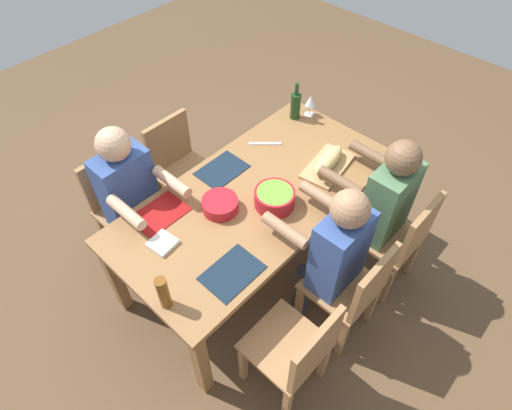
# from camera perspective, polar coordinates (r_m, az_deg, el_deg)

# --- Properties ---
(ground_plane) EXTENTS (8.00, 8.00, 0.00)m
(ground_plane) POSITION_cam_1_polar(r_m,az_deg,el_deg) (3.33, 0.00, -7.22)
(ground_plane) COLOR brown
(dining_table) EXTENTS (1.90, 0.94, 0.74)m
(dining_table) POSITION_cam_1_polar(r_m,az_deg,el_deg) (2.81, 0.00, 0.43)
(dining_table) COLOR olive
(dining_table) RESTS_ON ground_plane
(chair_far_center) EXTENTS (0.40, 0.40, 0.85)m
(chair_far_center) POSITION_cam_1_polar(r_m,az_deg,el_deg) (2.70, 12.63, -10.67)
(chair_far_center) COLOR #9E7044
(chair_far_center) RESTS_ON ground_plane
(diner_far_center) EXTENTS (0.41, 0.53, 1.20)m
(diner_far_center) POSITION_cam_1_polar(r_m,az_deg,el_deg) (2.56, 10.06, -5.89)
(diner_far_center) COLOR #2D2D38
(diner_far_center) RESTS_ON ground_plane
(chair_far_left) EXTENTS (0.40, 0.40, 0.85)m
(chair_far_left) POSITION_cam_1_polar(r_m,az_deg,el_deg) (3.00, 18.23, -4.08)
(chair_far_left) COLOR #9E7044
(chair_far_left) RESTS_ON ground_plane
(diner_far_left) EXTENTS (0.41, 0.53, 1.20)m
(diner_far_left) POSITION_cam_1_polar(r_m,az_deg,el_deg) (2.88, 16.17, 0.46)
(diner_far_left) COLOR #2D2D38
(diner_far_left) RESTS_ON ground_plane
(chair_far_right) EXTENTS (0.40, 0.40, 0.85)m
(chair_far_right) POSITION_cam_1_polar(r_m,az_deg,el_deg) (2.47, 5.47, -18.54)
(chair_far_right) COLOR #9E7044
(chair_far_right) RESTS_ON ground_plane
(chair_near_right) EXTENTS (0.40, 0.40, 0.85)m
(chair_near_right) POSITION_cam_1_polar(r_m,az_deg,el_deg) (3.19, -17.06, 0.33)
(chair_near_right) COLOR #9E7044
(chair_near_right) RESTS_ON ground_plane
(diner_near_right) EXTENTS (0.41, 0.53, 1.20)m
(diner_near_right) POSITION_cam_1_polar(r_m,az_deg,el_deg) (2.92, -15.94, 1.34)
(diner_near_right) COLOR #2D2D38
(diner_near_right) RESTS_ON ground_plane
(chair_near_center) EXTENTS (0.40, 0.40, 0.85)m
(chair_near_center) POSITION_cam_1_polar(r_m,az_deg,el_deg) (3.37, -9.95, 5.18)
(chair_near_center) COLOR #9E7044
(chair_near_center) RESTS_ON ground_plane
(serving_bowl_pasta) EXTENTS (0.22, 0.22, 0.08)m
(serving_bowl_pasta) POSITION_cam_1_polar(r_m,az_deg,el_deg) (2.64, -4.73, 0.11)
(serving_bowl_pasta) COLOR #B21923
(serving_bowl_pasta) RESTS_ON dining_table
(serving_bowl_salad) EXTENTS (0.25, 0.25, 0.11)m
(serving_bowl_salad) POSITION_cam_1_polar(r_m,az_deg,el_deg) (2.65, 2.46, 1.00)
(serving_bowl_salad) COLOR #B21923
(serving_bowl_salad) RESTS_ON dining_table
(cutting_board) EXTENTS (0.43, 0.28, 0.02)m
(cutting_board) POSITION_cam_1_polar(r_m,az_deg,el_deg) (2.96, 9.37, 5.06)
(cutting_board) COLOR tan
(cutting_board) RESTS_ON dining_table
(bread_loaf) EXTENTS (0.33, 0.16, 0.09)m
(bread_loaf) POSITION_cam_1_polar(r_m,az_deg,el_deg) (2.92, 9.50, 5.84)
(bread_loaf) COLOR tan
(bread_loaf) RESTS_ON cutting_board
(wine_bottle) EXTENTS (0.08, 0.08, 0.29)m
(wine_bottle) POSITION_cam_1_polar(r_m,az_deg,el_deg) (3.30, 5.21, 12.91)
(wine_bottle) COLOR #193819
(wine_bottle) RESTS_ON dining_table
(beer_bottle) EXTENTS (0.06, 0.06, 0.22)m
(beer_bottle) POSITION_cam_1_polar(r_m,az_deg,el_deg) (2.24, -12.04, -11.16)
(beer_bottle) COLOR brown
(beer_bottle) RESTS_ON dining_table
(wine_glass) EXTENTS (0.08, 0.08, 0.17)m
(wine_glass) POSITION_cam_1_polar(r_m,az_deg,el_deg) (3.33, 7.12, 13.27)
(wine_glass) COLOR silver
(wine_glass) RESTS_ON dining_table
(fork_far_center) EXTENTS (0.02, 0.17, 0.01)m
(fork_far_center) POSITION_cam_1_polar(r_m,az_deg,el_deg) (2.55, 2.96, -3.53)
(fork_far_center) COLOR silver
(fork_far_center) RESTS_ON dining_table
(placemat_far_right) EXTENTS (0.32, 0.23, 0.01)m
(placemat_far_right) POSITION_cam_1_polar(r_m,az_deg,el_deg) (2.39, -3.15, -8.85)
(placemat_far_right) COLOR #142333
(placemat_far_right) RESTS_ON dining_table
(placemat_near_right) EXTENTS (0.32, 0.23, 0.01)m
(placemat_near_right) POSITION_cam_1_polar(r_m,az_deg,el_deg) (2.70, -12.47, -1.12)
(placemat_near_right) COLOR maroon
(placemat_near_right) RESTS_ON dining_table
(placemat_near_center) EXTENTS (0.32, 0.23, 0.01)m
(placemat_near_center) POSITION_cam_1_polar(r_m,az_deg,el_deg) (2.91, -4.48, 4.60)
(placemat_near_center) COLOR #142333
(placemat_near_center) RESTS_ON dining_table
(carving_knife) EXTENTS (0.17, 0.18, 0.01)m
(carving_knife) POSITION_cam_1_polar(r_m,az_deg,el_deg) (3.10, 1.21, 8.05)
(carving_knife) COLOR silver
(carving_knife) RESTS_ON dining_table
(napkin_stack) EXTENTS (0.15, 0.15, 0.02)m
(napkin_stack) POSITION_cam_1_polar(r_m,az_deg,el_deg) (2.54, -12.15, -4.91)
(napkin_stack) COLOR white
(napkin_stack) RESTS_ON dining_table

